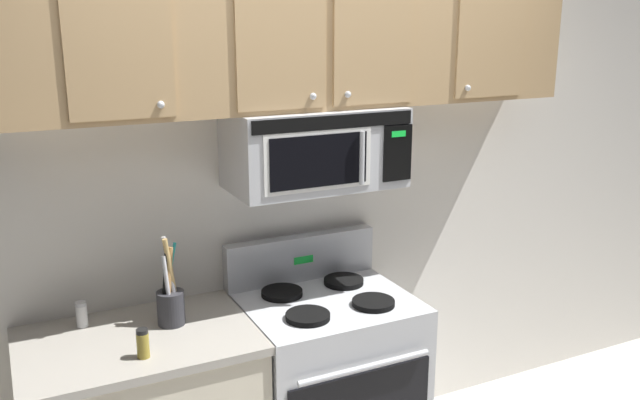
# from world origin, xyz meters

# --- Properties ---
(back_wall) EXTENTS (5.20, 0.10, 2.70)m
(back_wall) POSITION_xyz_m (0.00, 0.79, 1.35)
(back_wall) COLOR silver
(back_wall) RESTS_ON ground_plane
(stove_range) EXTENTS (0.76, 0.69, 1.12)m
(stove_range) POSITION_xyz_m (0.00, 0.42, 0.47)
(stove_range) COLOR #B7BABF
(stove_range) RESTS_ON ground_plane
(over_range_microwave) EXTENTS (0.76, 0.43, 0.35)m
(over_range_microwave) POSITION_xyz_m (-0.00, 0.54, 1.58)
(over_range_microwave) COLOR #B7BABF
(upper_cabinets) EXTENTS (2.50, 0.36, 0.55)m
(upper_cabinets) POSITION_xyz_m (-0.00, 0.57, 2.02)
(upper_cabinets) COLOR tan
(utensil_crock_charcoal) EXTENTS (0.11, 0.11, 0.38)m
(utensil_crock_charcoal) POSITION_xyz_m (-0.69, 0.48, 1.00)
(utensil_crock_charcoal) COLOR #2D2D33
(utensil_crock_charcoal) RESTS_ON counter_segment
(salt_shaker) EXTENTS (0.05, 0.05, 0.11)m
(salt_shaker) POSITION_xyz_m (-1.02, 0.62, 0.95)
(salt_shaker) COLOR white
(salt_shaker) RESTS_ON counter_segment
(spice_jar) EXTENTS (0.05, 0.05, 0.11)m
(spice_jar) POSITION_xyz_m (-0.85, 0.25, 0.96)
(spice_jar) COLOR olive
(spice_jar) RESTS_ON counter_segment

